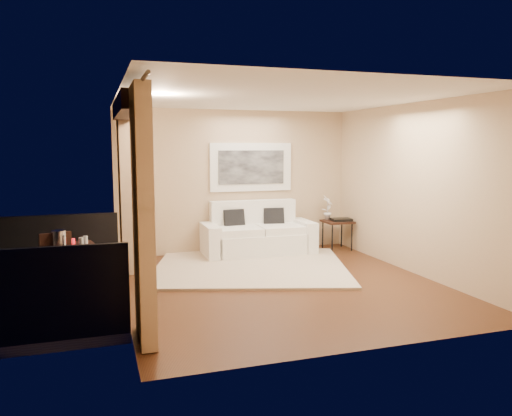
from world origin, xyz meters
TOP-DOWN VIEW (x-y plane):
  - floor at (0.00, 0.00)m, footprint 5.00×5.00m
  - room_shell at (-2.13, 0.00)m, footprint 5.00×6.40m
  - balcony at (-3.31, 0.00)m, footprint 1.81×2.60m
  - curtains at (-2.11, 0.00)m, footprint 0.16×4.80m
  - artwork at (0.31, 2.46)m, footprint 1.62×0.07m
  - rug at (-0.14, 1.10)m, footprint 3.78×3.51m
  - sofa at (0.31, 2.09)m, footprint 2.07×0.92m
  - side_table at (1.93, 2.00)m, footprint 0.53×0.53m
  - tray at (1.99, 1.95)m, footprint 0.41×0.32m
  - orchid at (1.80, 2.18)m, footprint 0.31×0.30m
  - bistro_table at (-2.89, 0.02)m, footprint 0.75×0.75m
  - balcony_chair_far at (-3.10, 0.17)m, footprint 0.51×0.51m
  - balcony_chair_near at (-2.80, -0.84)m, footprint 0.43×0.43m
  - ice_bucket at (-3.03, 0.08)m, footprint 0.18×0.18m
  - candle at (-2.87, 0.16)m, footprint 0.06×0.06m
  - vase at (-2.95, -0.17)m, footprint 0.04×0.04m
  - glass_a at (-2.76, -0.07)m, footprint 0.06×0.06m
  - glass_b at (-2.71, 0.03)m, footprint 0.06×0.06m

SIDE VIEW (x-z plane):
  - floor at x=0.00m, z-range 0.00..0.00m
  - rug at x=-0.14m, z-range 0.00..0.04m
  - balcony at x=-3.31m, z-range -0.41..0.76m
  - sofa at x=0.31m, z-range -0.15..0.85m
  - balcony_chair_near at x=-2.80m, z-range 0.06..0.92m
  - side_table at x=1.93m, z-range 0.23..0.80m
  - balcony_chair_far at x=-3.10m, z-range 0.07..0.99m
  - tray at x=1.99m, z-range 0.57..0.62m
  - bistro_table at x=-2.89m, z-range 0.29..1.04m
  - candle at x=-2.87m, z-range 0.75..0.82m
  - glass_a at x=-2.76m, z-range 0.75..0.87m
  - glass_b at x=-2.71m, z-range 0.75..0.87m
  - orchid at x=1.80m, z-range 0.57..1.06m
  - vase at x=-2.95m, z-range 0.75..0.93m
  - ice_bucket at x=-3.03m, z-range 0.75..0.95m
  - curtains at x=-2.11m, z-range 0.02..2.66m
  - artwork at x=0.31m, z-range 1.16..2.08m
  - room_shell at x=-2.13m, z-range 0.02..5.02m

